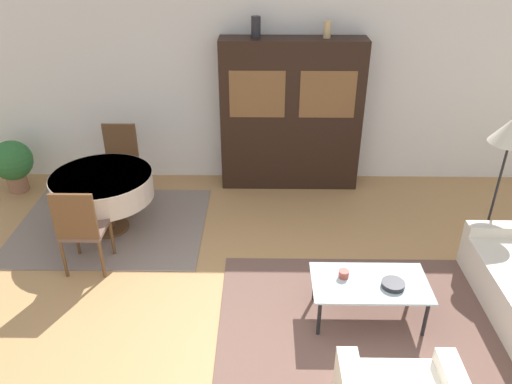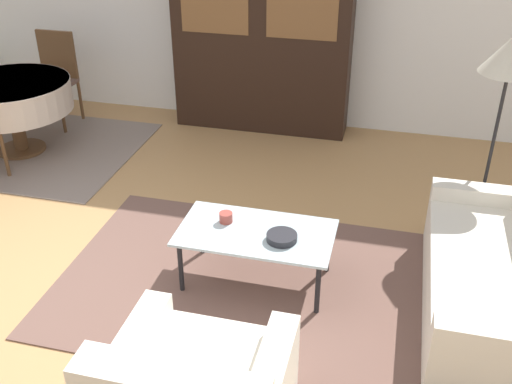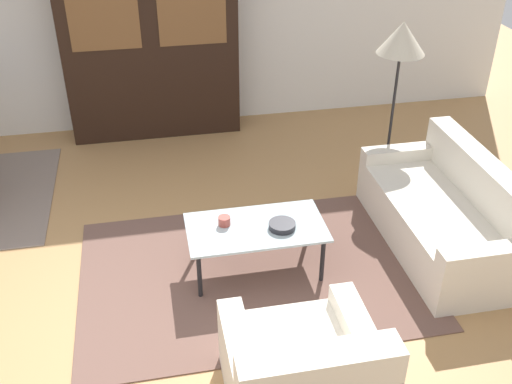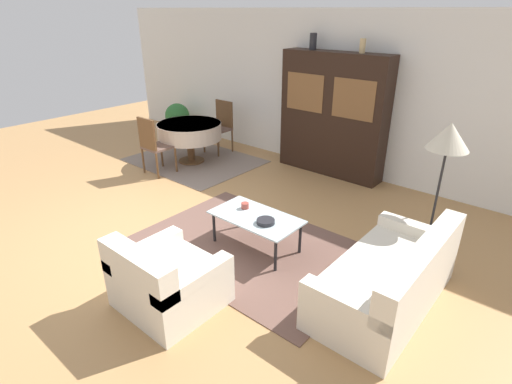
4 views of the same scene
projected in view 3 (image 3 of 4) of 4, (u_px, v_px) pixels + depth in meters
The scene contains 10 objects.
ground_plane at pixel (95, 348), 4.19m from camera, with size 14.00×14.00×0.00m, color tan.
wall_back at pixel (87, 14), 6.50m from camera, with size 10.00×0.06×2.70m.
area_rug at pixel (252, 272), 4.87m from camera, with size 2.75×1.90×0.01m.
couch at pixel (447, 215), 5.08m from camera, with size 0.85×1.74×0.78m.
armchair at pixel (303, 374), 3.63m from camera, with size 0.91×0.86×0.76m.
coffee_table at pixel (256, 231), 4.71m from camera, with size 1.09×0.59×0.42m.
display_cabinet at pixel (151, 46), 6.56m from camera, with size 1.89×0.40×2.06m.
floor_lamp at pixel (401, 44), 5.52m from camera, with size 0.45×0.45×1.59m.
cup at pixel (224, 221), 4.69m from camera, with size 0.10×0.10×0.07m.
bowl at pixel (282, 225), 4.66m from camera, with size 0.21×0.21×0.05m.
Camera 3 is at (0.53, -3.14, 3.14)m, focal length 42.00 mm.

